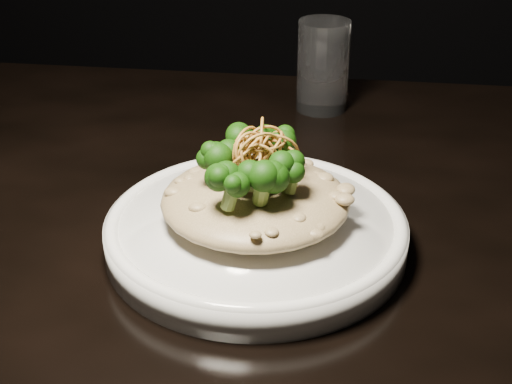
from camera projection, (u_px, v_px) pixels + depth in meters
table at (353, 291)px, 0.72m from camera, size 1.10×0.80×0.75m
plate at (256, 233)px, 0.63m from camera, size 0.27×0.27×0.03m
risotto at (255, 200)px, 0.62m from camera, size 0.17×0.17×0.04m
broccoli at (255, 164)px, 0.60m from camera, size 0.11×0.11×0.04m
cheese at (252, 177)px, 0.60m from camera, size 0.05×0.05×0.01m
shallots at (258, 148)px, 0.60m from camera, size 0.05×0.05×0.03m
drinking_glass at (323, 66)px, 0.90m from camera, size 0.08×0.08×0.12m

